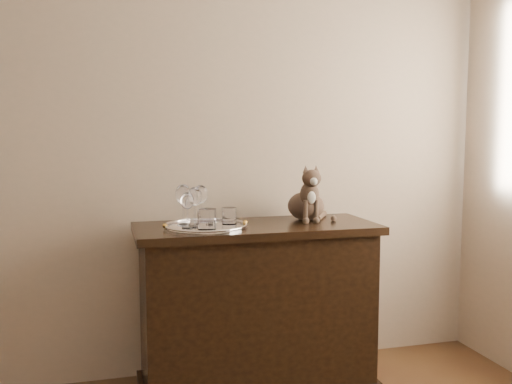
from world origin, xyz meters
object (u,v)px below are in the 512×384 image
at_px(sideboard, 256,308).
at_px(tumbler_b, 207,219).
at_px(tumbler_c, 229,216).
at_px(wine_glass_b, 201,204).
at_px(wine_glass_a, 183,205).
at_px(cat, 306,192).
at_px(wine_glass_c, 187,210).
at_px(wine_glass_d, 195,207).
at_px(tray, 206,227).

distance_m(sideboard, tumbler_b, 0.57).
bearing_deg(tumbler_b, tumbler_c, 42.36).
bearing_deg(wine_glass_b, sideboard, -9.30).
xyz_separation_m(wine_glass_a, tumbler_b, (0.09, -0.17, -0.05)).
bearing_deg(wine_glass_b, cat, 3.84).
height_order(wine_glass_b, wine_glass_c, wine_glass_b).
height_order(wine_glass_b, tumbler_c, wine_glass_b).
relative_size(sideboard, tumbler_b, 12.39).
bearing_deg(cat, wine_glass_b, -170.15).
relative_size(wine_glass_a, wine_glass_c, 1.17).
bearing_deg(wine_glass_d, wine_glass_c, -146.60).
relative_size(sideboard, wine_glass_a, 6.06).
distance_m(tray, cat, 0.58).
height_order(sideboard, wine_glass_a, wine_glass_a).
distance_m(tumbler_b, cat, 0.61).
xyz_separation_m(tray, tumbler_b, (-0.01, -0.10, 0.05)).
distance_m(wine_glass_b, tumbler_b, 0.18).
distance_m(wine_glass_b, tumbler_c, 0.15).
relative_size(tray, wine_glass_b, 2.08).
height_order(tray, wine_glass_a, wine_glass_a).
xyz_separation_m(sideboard, wine_glass_a, (-0.36, 0.04, 0.53)).
bearing_deg(wine_glass_a, wine_glass_d, -59.37).
height_order(tray, wine_glass_d, wine_glass_d).
distance_m(wine_glass_c, tumbler_b, 0.11).
bearing_deg(wine_glass_c, cat, 12.35).
bearing_deg(sideboard, tumbler_c, -178.51).
height_order(wine_glass_b, cat, cat).
bearing_deg(tumbler_b, wine_glass_c, 140.18).
distance_m(tray, wine_glass_a, 0.16).
height_order(tray, wine_glass_c, wine_glass_c).
bearing_deg(tumbler_b, wine_glass_b, 89.95).
bearing_deg(wine_glass_c, wine_glass_d, 33.40).
bearing_deg(wine_glass_d, sideboard, 6.02).
bearing_deg(wine_glass_b, tray, -80.41).
distance_m(wine_glass_a, wine_glass_c, 0.10).
xyz_separation_m(sideboard, tumbler_c, (-0.14, -0.00, 0.47)).
height_order(tumbler_b, cat, cat).
xyz_separation_m(wine_glass_a, cat, (0.65, 0.04, 0.04)).
distance_m(sideboard, wine_glass_b, 0.60).
xyz_separation_m(wine_glass_b, wine_glass_d, (-0.04, -0.08, -0.00)).
relative_size(wine_glass_a, tumbler_c, 2.43).
distance_m(wine_glass_a, tumbler_b, 0.19).
bearing_deg(tumbler_c, wine_glass_c, -165.57).
xyz_separation_m(wine_glass_d, tumbler_b, (0.04, -0.09, -0.05)).
bearing_deg(tray, tumbler_c, 12.32).
relative_size(wine_glass_d, tumbler_b, 1.97).
xyz_separation_m(wine_glass_c, cat, (0.64, 0.14, 0.05)).
bearing_deg(wine_glass_c, sideboard, 9.45).
relative_size(wine_glass_a, cat, 0.68).
bearing_deg(wine_glass_b, wine_glass_a, -177.78).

